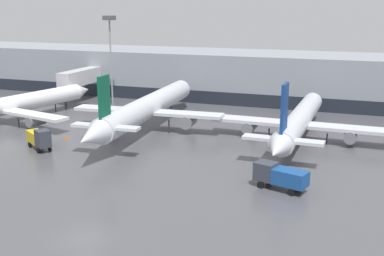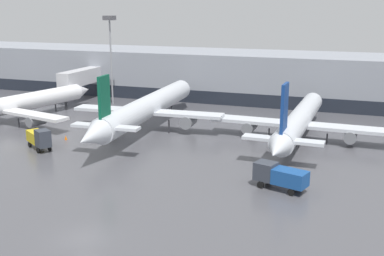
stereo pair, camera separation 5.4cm
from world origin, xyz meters
TOP-DOWN VIEW (x-y plane):
  - ground_plane at (0.00, 0.00)m, footprint 320.00×320.00m
  - terminal_building at (0.17, 61.84)m, footprint 160.00×28.33m
  - parked_jet_2 at (-32.28, 28.79)m, footprint 25.64×35.94m
  - parked_jet_4 at (11.93, 34.36)m, footprint 24.22×34.22m
  - parked_jet_5 at (-9.72, 32.73)m, footprint 22.63×39.48m
  - service_truck_1 at (12.67, 15.58)m, footprint 5.66×3.33m
  - service_truck_3 at (-18.41, 18.96)m, footprint 5.05×4.08m
  - traffic_cone_1 at (-14.23, 33.24)m, footprint 0.41×0.41m
  - traffic_cone_2 at (-17.94, 23.95)m, footprint 0.38×0.38m
  - apron_light_mast_3 at (-24.14, 48.27)m, footprint 1.80×1.80m

SIDE VIEW (x-z plane):
  - ground_plane at x=0.00m, z-range 0.00..0.00m
  - traffic_cone_1 at x=-14.23m, z-range 0.00..0.59m
  - traffic_cone_2 at x=-17.94m, z-range 0.00..0.63m
  - service_truck_1 at x=12.67m, z-range 0.23..2.74m
  - service_truck_3 at x=-18.41m, z-range 0.12..2.93m
  - parked_jet_2 at x=-32.28m, z-range -2.33..7.69m
  - parked_jet_4 at x=11.93m, z-range -2.03..7.48m
  - parked_jet_5 at x=-9.72m, z-range -1.61..8.26m
  - terminal_building at x=0.17m, z-range 0.00..9.00m
  - apron_light_mast_3 at x=-24.14m, z-range 4.85..20.90m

